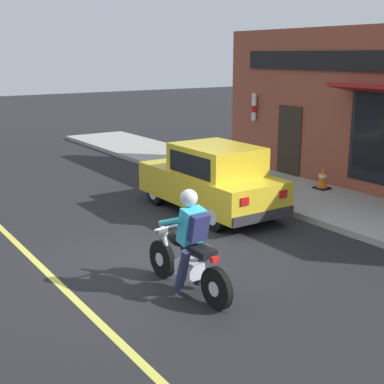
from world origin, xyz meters
TOP-DOWN VIEW (x-y plane):
  - ground_plane at (0.00, 0.00)m, footprint 80.00×80.00m
  - sidewalk_curb at (5.08, 3.00)m, footprint 2.60×22.00m
  - lane_stripe at (-1.80, 3.00)m, footprint 0.12×19.80m
  - motorcycle_with_rider at (-0.26, -1.45)m, footprint 0.56×2.02m
  - car_hatchback at (2.53, 1.80)m, footprint 1.64×3.78m
  - traffic_cone at (5.87, 1.51)m, footprint 0.36×0.36m

SIDE VIEW (x-z plane):
  - ground_plane at x=0.00m, z-range 0.00..0.00m
  - lane_stripe at x=-1.80m, z-range 0.00..0.01m
  - sidewalk_curb at x=5.08m, z-range 0.00..0.14m
  - traffic_cone at x=5.87m, z-range 0.13..0.73m
  - motorcycle_with_rider at x=-0.26m, z-range -0.13..1.49m
  - car_hatchback at x=2.53m, z-range -0.02..1.55m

